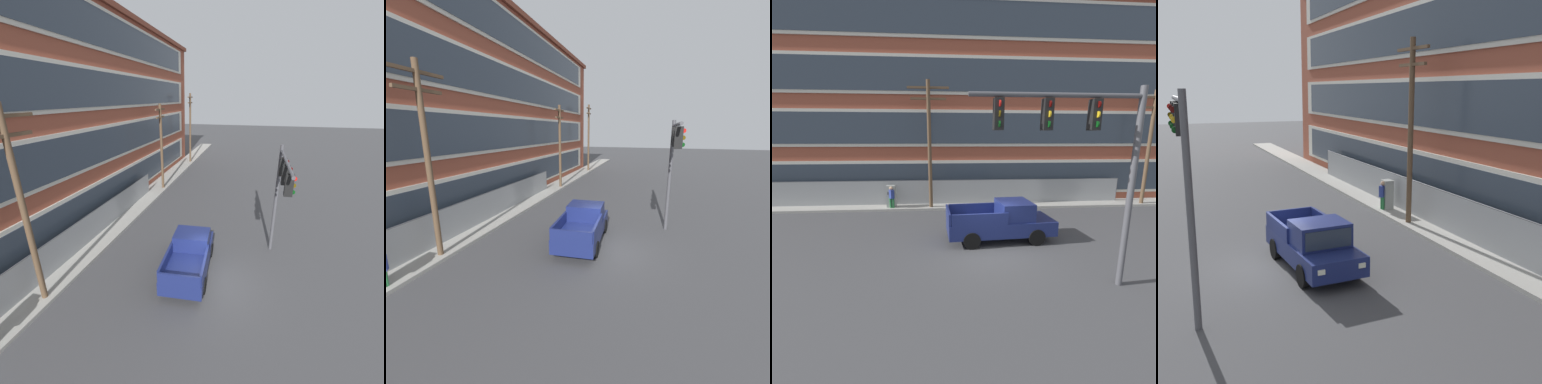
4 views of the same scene
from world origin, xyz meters
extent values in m
plane|color=#424244|center=(0.00, 0.00, 0.00)|extent=(160.00, 160.00, 0.00)
cube|color=#9E9B93|center=(0.00, 7.98, 0.08)|extent=(80.00, 2.07, 0.16)
cube|color=beige|center=(0.77, 8.96, 2.03)|extent=(49.57, 0.10, 2.66)
cube|color=#2D3844|center=(0.77, 8.90, 2.03)|extent=(47.41, 0.06, 2.22)
cube|color=beige|center=(0.77, 8.96, 5.73)|extent=(49.57, 0.10, 2.66)
cube|color=#2D3844|center=(0.77, 8.90, 5.73)|extent=(47.41, 0.06, 2.22)
cube|color=beige|center=(0.77, 8.96, 9.42)|extent=(49.57, 0.10, 2.66)
cube|color=#2D3844|center=(0.77, 8.90, 9.42)|extent=(47.41, 0.06, 2.22)
cube|color=gray|center=(-2.82, 8.31, 0.97)|extent=(28.72, 0.04, 1.93)
cylinder|color=#4C4C51|center=(-17.18, 8.31, 0.97)|extent=(0.06, 0.06, 1.93)
cylinder|color=#4C4C51|center=(-2.82, 8.31, 1.93)|extent=(28.72, 0.05, 0.05)
cylinder|color=#4C4C51|center=(4.02, -2.98, 3.25)|extent=(0.20, 0.20, 6.49)
cylinder|color=#4C4C51|center=(1.40, -2.98, 6.19)|extent=(5.24, 0.14, 0.14)
cube|color=black|center=(2.56, -2.98, 5.64)|extent=(0.28, 0.32, 0.90)
cylinder|color=#4B0807|center=(2.56, -3.16, 5.92)|extent=(0.04, 0.18, 0.18)
cylinder|color=gold|center=(2.56, -3.16, 5.64)|extent=(0.04, 0.18, 0.18)
cylinder|color=#0A4011|center=(2.56, -3.16, 5.36)|extent=(0.04, 0.18, 0.18)
cube|color=black|center=(1.11, -2.98, 5.64)|extent=(0.28, 0.32, 0.90)
cylinder|color=#4B0807|center=(1.11, -3.16, 5.92)|extent=(0.04, 0.18, 0.18)
cylinder|color=gold|center=(1.11, -3.16, 5.64)|extent=(0.04, 0.18, 0.18)
cylinder|color=#0A4011|center=(1.11, -3.16, 5.36)|extent=(0.04, 0.18, 0.18)
cube|color=black|center=(-0.35, -2.98, 5.64)|extent=(0.28, 0.32, 0.90)
cylinder|color=red|center=(-0.35, -3.16, 5.92)|extent=(0.04, 0.18, 0.18)
cylinder|color=#503E08|center=(-0.35, -3.16, 5.64)|extent=(0.04, 0.18, 0.18)
cylinder|color=#0A4011|center=(-0.35, -3.16, 5.36)|extent=(0.04, 0.18, 0.18)
cube|color=navy|center=(0.74, 1.37, 0.75)|extent=(5.28, 2.37, 0.70)
cube|color=navy|center=(1.46, 1.41, 1.53)|extent=(1.67, 1.97, 0.85)
cube|color=#283342|center=(2.25, 1.46, 1.53)|extent=(0.17, 1.68, 0.64)
cube|color=navy|center=(-0.48, 2.25, 1.38)|extent=(2.58, 0.29, 0.56)
cube|color=navy|center=(-0.36, 0.33, 1.38)|extent=(2.58, 0.29, 0.56)
cube|color=navy|center=(-1.80, 1.20, 1.38)|extent=(0.23, 1.96, 0.56)
cylinder|color=black|center=(2.22, 2.40, 0.40)|extent=(0.82, 0.31, 0.80)
cylinder|color=black|center=(2.34, 0.53, 0.40)|extent=(0.82, 0.31, 0.80)
cylinder|color=black|center=(-0.87, 2.21, 0.40)|extent=(0.82, 0.31, 0.80)
cylinder|color=black|center=(-0.75, 0.33, 0.40)|extent=(0.82, 0.31, 0.80)
cube|color=white|center=(3.29, 2.25, 0.85)|extent=(0.08, 0.24, 0.16)
cube|color=white|center=(3.38, 0.82, 0.85)|extent=(0.08, 0.24, 0.16)
cylinder|color=brown|center=(-2.95, 7.40, 4.38)|extent=(0.26, 0.26, 8.77)
cube|color=brown|center=(-2.95, 7.40, 8.27)|extent=(2.75, 0.14, 0.14)
cube|color=brown|center=(-2.95, 7.40, 7.57)|extent=(2.34, 0.14, 0.14)
cube|color=#939993|center=(-5.79, 7.64, 0.86)|extent=(0.63, 0.49, 1.72)
cube|color=#515151|center=(-5.79, 7.38, 1.20)|extent=(0.44, 0.02, 0.20)
cylinder|color=#236B38|center=(-5.79, 7.33, 0.42)|extent=(0.14, 0.14, 0.85)
cylinder|color=#236B38|center=(-5.61, 7.33, 0.42)|extent=(0.14, 0.14, 0.85)
cube|color=navy|center=(-5.70, 7.33, 1.15)|extent=(0.42, 0.47, 0.60)
sphere|color=tan|center=(-5.70, 7.33, 1.57)|extent=(0.24, 0.24, 0.24)
camera|label=1|loc=(-10.56, -1.56, 8.90)|focal=24.00mm
camera|label=2|loc=(-11.76, -2.18, 5.95)|focal=24.00mm
camera|label=3|loc=(-1.92, -10.61, 4.93)|focal=24.00mm
camera|label=4|loc=(16.86, -3.67, 6.48)|focal=45.00mm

